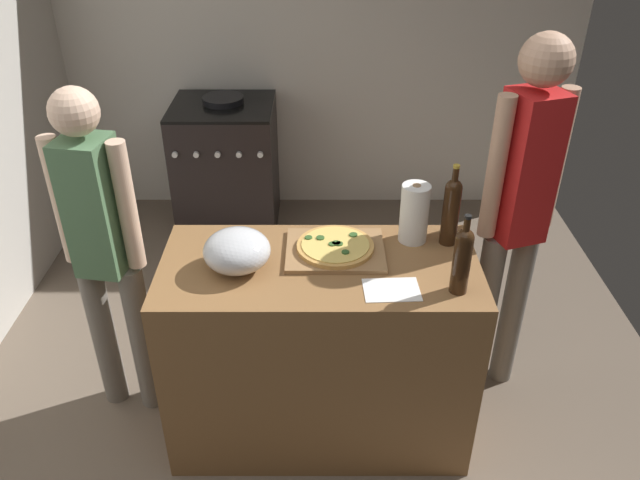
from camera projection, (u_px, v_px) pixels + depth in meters
ground_plane at (297, 323)px, 3.60m from camera, size 3.84×3.55×0.02m
kitchen_wall_rear at (300, 26)px, 4.21m from camera, size 3.84×0.10×2.60m
counter at (320, 350)px, 2.73m from camera, size 1.28×0.61×0.90m
cutting_board at (336, 250)px, 2.56m from camera, size 0.40×0.32×0.02m
pizza at (336, 246)px, 2.55m from camera, size 0.32×0.32×0.03m
mixing_bowl at (237, 251)px, 2.42m from camera, size 0.26×0.26×0.16m
paper_towel_roll at (415, 213)px, 2.58m from camera, size 0.12×0.12×0.26m
wine_bottle_green at (452, 209)px, 2.54m from camera, size 0.07×0.07×0.36m
wine_bottle_amber at (463, 258)px, 2.26m from camera, size 0.07×0.07×0.32m
recipe_sheet at (392, 290)px, 2.34m from camera, size 0.22×0.16×0.00m
stove at (227, 166)px, 4.32m from camera, size 0.67×0.63×0.93m
person_in_stripes at (104, 245)px, 2.63m from camera, size 0.36×0.23×1.58m
person_in_red at (519, 207)px, 2.68m from camera, size 0.35×0.25×1.74m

